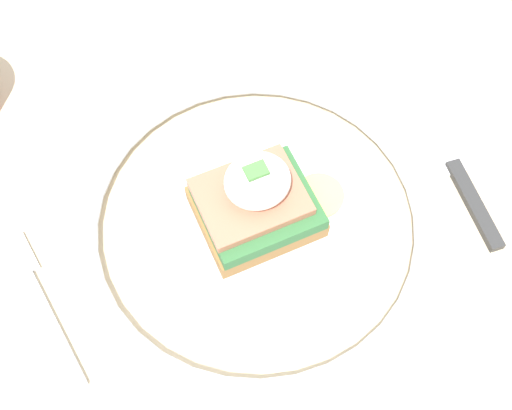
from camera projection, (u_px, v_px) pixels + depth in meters
The scene contains 5 objects.
dining_table at pixel (300, 306), 0.62m from camera, with size 1.02×0.79×0.77m.
plate at pixel (256, 221), 0.52m from camera, with size 0.27×0.27×0.02m.
sandwich at pixel (257, 201), 0.49m from camera, with size 0.12×0.08×0.07m.
fork at pixel (40, 300), 0.49m from camera, with size 0.03×0.14×0.00m.
knife at pixel (452, 163), 0.55m from camera, with size 0.04×0.20×0.01m.
Camera 1 is at (-0.12, -0.16, 1.25)m, focal length 45.00 mm.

